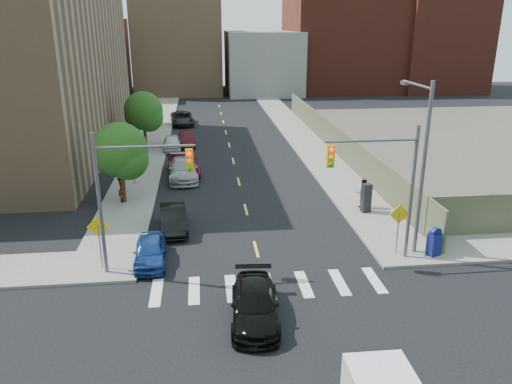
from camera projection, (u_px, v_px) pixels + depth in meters
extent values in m
plane|color=black|center=(279.00, 338.00, 19.33)|extent=(160.00, 160.00, 0.00)
cube|color=gray|center=(157.00, 127.00, 57.49)|extent=(3.50, 73.00, 0.15)
cube|color=gray|center=(290.00, 124.00, 59.12)|extent=(3.50, 73.00, 0.15)
cube|color=#575C40|center=(335.00, 139.00, 46.25)|extent=(0.12, 44.00, 2.50)
cube|color=#595447|center=(506.00, 142.00, 50.46)|extent=(36.00, 42.00, 0.06)
cube|color=#592319|center=(79.00, 58.00, 80.85)|extent=(14.00, 18.00, 12.00)
cube|color=#8C6B4C|center=(178.00, 47.00, 83.92)|extent=(14.00, 16.00, 15.00)
cube|color=gray|center=(262.00, 62.00, 84.33)|extent=(12.00, 16.00, 10.00)
cube|color=#592319|center=(341.00, 43.00, 86.71)|extent=(18.00, 18.00, 16.00)
cube|color=#592319|center=(434.00, 37.00, 86.18)|extent=(14.00, 16.00, 18.00)
cylinder|color=#8C6B4C|center=(460.00, 6.00, 84.98)|extent=(1.80, 1.80, 28.00)
cylinder|color=#59595E|center=(100.00, 207.00, 23.04)|extent=(0.18, 0.18, 7.00)
cylinder|color=#59595E|center=(145.00, 147.00, 22.37)|extent=(4.50, 0.12, 0.12)
cube|color=#E5A50C|center=(189.00, 160.00, 22.80)|extent=(0.35, 0.30, 1.05)
cylinder|color=#59595E|center=(411.00, 195.00, 24.62)|extent=(0.18, 0.18, 7.00)
cylinder|color=#59595E|center=(372.00, 141.00, 23.47)|extent=(4.50, 0.12, 0.12)
cube|color=#E5A50C|center=(330.00, 156.00, 23.49)|extent=(0.35, 0.30, 1.05)
cylinder|color=#59595E|center=(423.00, 172.00, 24.84)|extent=(0.20, 0.20, 9.00)
cylinder|color=#59595E|center=(417.00, 85.00, 25.10)|extent=(0.12, 3.50, 0.12)
cube|color=#59595E|center=(405.00, 83.00, 26.64)|extent=(0.25, 0.60, 0.18)
cylinder|color=#59595E|center=(100.00, 248.00, 24.23)|extent=(0.06, 0.06, 2.40)
cube|color=yellow|center=(98.00, 227.00, 23.87)|extent=(1.06, 0.04, 1.06)
cylinder|color=#59595E|center=(397.00, 234.00, 25.81)|extent=(0.06, 0.06, 2.40)
cube|color=yellow|center=(399.00, 214.00, 25.45)|extent=(1.06, 0.04, 1.06)
cylinder|color=#59595E|center=(134.00, 170.00, 36.91)|extent=(0.06, 0.06, 2.40)
cube|color=yellow|center=(132.00, 155.00, 36.56)|extent=(1.06, 0.04, 1.06)
cylinder|color=#332114|center=(123.00, 185.00, 33.10)|extent=(0.28, 0.28, 2.64)
sphere|color=#1F4313|center=(120.00, 150.00, 32.32)|extent=(3.60, 3.60, 3.60)
sphere|color=#1F4313|center=(128.00, 160.00, 32.28)|extent=(2.64, 2.64, 2.64)
sphere|color=#1F4313|center=(115.00, 155.00, 32.79)|extent=(2.88, 2.88, 2.88)
cylinder|color=#332114|center=(145.00, 136.00, 47.19)|extent=(0.28, 0.28, 2.64)
sphere|color=#1F4313|center=(143.00, 111.00, 46.41)|extent=(3.60, 3.60, 3.60)
sphere|color=#1F4313|center=(149.00, 118.00, 46.38)|extent=(2.64, 2.64, 2.64)
sphere|color=#1F4313|center=(140.00, 115.00, 46.88)|extent=(2.88, 2.88, 2.88)
imported|color=navy|center=(150.00, 251.00, 25.12)|extent=(1.73, 3.93, 1.32)
imported|color=black|center=(173.00, 219.00, 29.12)|extent=(1.90, 4.38, 1.40)
imported|color=maroon|center=(184.00, 165.00, 39.79)|extent=(2.81, 5.34, 1.43)
imported|color=#9EA0A5|center=(183.00, 169.00, 38.50)|extent=(2.44, 5.48, 1.56)
imported|color=silver|center=(172.00, 143.00, 47.24)|extent=(1.78, 4.15, 1.40)
imported|color=#3C0C12|center=(186.00, 139.00, 48.95)|extent=(1.89, 4.31, 1.38)
imported|color=black|center=(182.00, 118.00, 58.84)|extent=(3.03, 5.71, 1.53)
imported|color=black|center=(255.00, 304.00, 20.34)|extent=(2.29, 4.87, 1.37)
cube|color=black|center=(376.00, 384.00, 14.83)|extent=(1.71, 1.12, 0.83)
cube|color=navy|center=(434.00, 244.00, 25.67)|extent=(0.76, 0.68, 1.20)
cylinder|color=navy|center=(435.00, 233.00, 25.47)|extent=(0.68, 0.49, 0.62)
cube|color=black|center=(366.00, 198.00, 31.41)|extent=(0.62, 0.54, 1.85)
imported|color=gray|center=(121.00, 189.00, 33.21)|extent=(0.44, 0.65, 1.75)
imported|color=gray|center=(363.00, 193.00, 32.21)|extent=(1.04, 0.88, 1.90)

